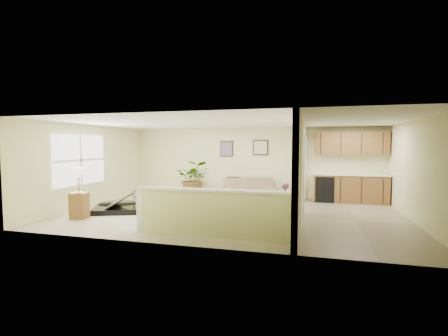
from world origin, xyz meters
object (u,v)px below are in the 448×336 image
(piano_bench, at_px, (181,202))
(accent_table, at_px, (234,185))
(palm_plant, at_px, (194,179))
(small_plant, at_px, (285,194))
(lamp_stand, at_px, (79,197))
(loveseat, at_px, (250,190))
(piano, at_px, (121,192))

(piano_bench, bearing_deg, accent_table, 70.13)
(accent_table, bearing_deg, palm_plant, 177.87)
(small_plant, bearing_deg, lamp_stand, -141.05)
(loveseat, height_order, lamp_stand, lamp_stand)
(palm_plant, bearing_deg, loveseat, -8.46)
(piano_bench, height_order, loveseat, loveseat)
(loveseat, relative_size, small_plant, 3.46)
(loveseat, bearing_deg, palm_plant, 150.99)
(palm_plant, height_order, small_plant, palm_plant)
(piano, bearing_deg, piano_bench, -12.11)
(piano_bench, distance_m, accent_table, 2.76)
(loveseat, bearing_deg, piano, -161.70)
(small_plant, relative_size, lamp_stand, 0.45)
(piano, height_order, lamp_stand, lamp_stand)
(piano, bearing_deg, lamp_stand, -133.93)
(piano_bench, xyz_separation_m, small_plant, (2.74, 2.49, -0.02))
(loveseat, relative_size, lamp_stand, 1.56)
(piano, xyz_separation_m, palm_plant, (1.14, 2.96, 0.11))
(loveseat, height_order, accent_table, loveseat)
(piano_bench, relative_size, lamp_stand, 0.62)
(loveseat, distance_m, small_plant, 1.20)
(piano, relative_size, piano_bench, 2.41)
(piano_bench, bearing_deg, loveseat, 56.18)
(accent_table, xyz_separation_m, lamp_stand, (-3.12, -4.08, 0.07))
(accent_table, distance_m, lamp_stand, 5.14)
(loveseat, relative_size, palm_plant, 1.47)
(piano_bench, bearing_deg, small_plant, 42.23)
(loveseat, bearing_deg, piano_bench, -144.36)
(piano, height_order, loveseat, piano)
(loveseat, xyz_separation_m, lamp_stand, (-3.74, -3.82, 0.18))
(piano_bench, distance_m, lamp_stand, 2.66)
(loveseat, relative_size, accent_table, 2.72)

